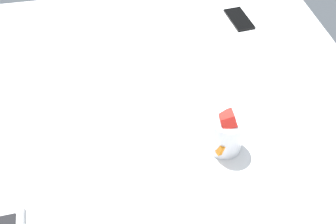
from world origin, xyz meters
The scene contains 3 objects.
bed_mattress centered at (0.00, 0.00, 9.00)cm, with size 180.00×140.00×18.00cm, color white.
snack_cup centered at (7.37, -19.24, 23.84)cm, with size 9.08×9.00×14.05cm.
cell_phone centered at (62.97, -41.01, 18.40)cm, with size 6.80×14.00×0.80cm, color black.
Camera 1 is at (-51.02, 6.83, 101.57)cm, focal length 41.04 mm.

